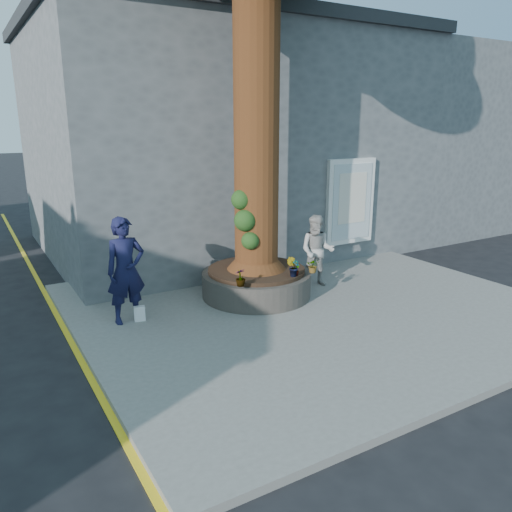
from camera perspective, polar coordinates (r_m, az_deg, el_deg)
ground at (r=8.79m, az=2.22°, el=-9.92°), size 120.00×120.00×0.00m
pavement at (r=10.31m, az=6.26°, el=-5.73°), size 9.00×8.00×0.12m
yellow_line at (r=8.63m, az=-19.32°, el=-11.31°), size 0.10×30.00×0.01m
stone_shop at (r=15.47m, az=-4.44°, el=13.06°), size 10.30×8.30×6.30m
neighbour_shop at (r=20.32m, az=16.76°, el=12.54°), size 6.00×8.00×6.00m
planter at (r=10.61m, az=0.05°, el=-3.01°), size 2.30×2.30×0.60m
man at (r=9.35m, az=-14.66°, el=-1.61°), size 0.74×0.51×1.97m
woman at (r=11.21m, az=7.00°, el=0.60°), size 0.98×0.98×1.60m
shopping_bag at (r=9.59m, az=-13.16°, el=-6.42°), size 0.22×0.16×0.28m
plant_a at (r=10.00m, az=4.61°, el=-1.32°), size 0.21×0.18×0.34m
plant_b at (r=9.95m, az=4.18°, el=-1.27°), size 0.30×0.30×0.39m
plant_c at (r=9.36m, az=-1.79°, el=-2.47°), size 0.21×0.21×0.34m
plant_d at (r=10.25m, az=6.57°, el=-1.09°), size 0.36×0.36×0.30m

